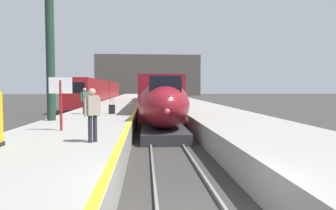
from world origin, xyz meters
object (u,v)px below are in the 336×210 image
Objects in this scene: regional_train_adjacent at (100,92)px; station_column_mid at (49,10)px; passenger_near_edge at (85,99)px; departure_info_board at (61,93)px; passenger_mid_platform at (92,111)px; rolling_suitcase at (112,109)px; highspeed_train_main at (155,96)px.

station_column_mid is at bearing -86.21° from regional_train_adjacent.
departure_info_board is (0.55, -7.85, 0.52)m from passenger_near_edge.
departure_info_board is at bearing 121.24° from passenger_mid_platform.
regional_train_adjacent is 29.78m from rolling_suitcase.
highspeed_train_main is 12.84m from passenger_near_edge.
passenger_near_edge is (3.20, -29.40, -0.09)m from regional_train_adjacent.
passenger_near_edge is at bearing 101.91° from passenger_mid_platform.
passenger_mid_platform is (-2.65, -22.51, 0.11)m from highspeed_train_main.
regional_train_adjacent is 21.66× the size of passenger_mid_platform.
passenger_mid_platform is 0.80× the size of departure_info_board.
station_column_mid reaches higher than regional_train_adjacent.
station_column_mid is at bearing 115.43° from passenger_mid_platform.
passenger_near_edge is at bearing -178.79° from rolling_suitcase.
highspeed_train_main is at bearing -65.20° from regional_train_adjacent.
departure_info_board is (-4.35, -19.71, 0.62)m from highspeed_train_main.
highspeed_train_main is at bearing 67.58° from passenger_near_edge.
rolling_suitcase is at bearing 81.53° from departure_info_board.
passenger_near_edge is 10.88m from passenger_mid_platform.
passenger_mid_platform is 10.71m from rolling_suitcase.
passenger_mid_platform is (2.25, -10.64, 0.00)m from passenger_near_edge.
passenger_near_edge is at bearing -83.78° from regional_train_adjacent.
passenger_mid_platform is at bearing -58.76° from departure_info_board.
station_column_mid reaches higher than passenger_near_edge.
rolling_suitcase is at bearing 1.21° from passenger_near_edge.
regional_train_adjacent is 17.26× the size of departure_info_board.
station_column_mid is 4.50× the size of departure_info_board.
departure_info_board is at bearing -68.96° from station_column_mid.
departure_info_board is at bearing -84.25° from regional_train_adjacent.
station_column_mid is at bearing -110.62° from highspeed_train_main.
station_column_mid reaches higher than highspeed_train_main.
highspeed_train_main is 3.91× the size of station_column_mid.
station_column_mid is (-5.90, -15.68, 4.83)m from highspeed_train_main.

